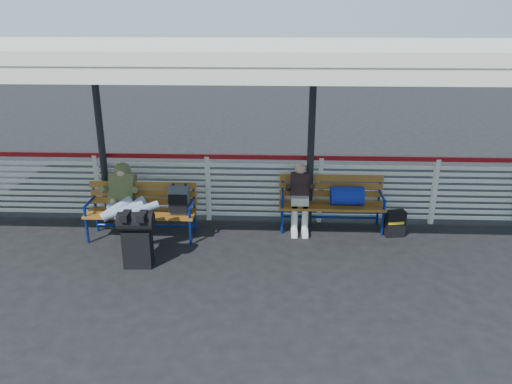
{
  "coord_description": "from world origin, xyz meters",
  "views": [
    {
      "loc": [
        1.24,
        -6.48,
        3.55
      ],
      "look_at": [
        0.9,
        1.0,
        0.87
      ],
      "focal_mm": 35.0,
      "sensor_mm": 36.0,
      "label": 1
    }
  ],
  "objects_px": {
    "luggage_stack": "(137,237)",
    "traveler_man": "(126,204)",
    "bench_right": "(339,197)",
    "companion_person": "(300,197)",
    "bench_left": "(153,204)",
    "suitcase_side": "(395,223)"
  },
  "relations": [
    {
      "from": "bench_right",
      "to": "companion_person",
      "type": "distance_m",
      "value": 0.67
    },
    {
      "from": "bench_left",
      "to": "companion_person",
      "type": "distance_m",
      "value": 2.48
    },
    {
      "from": "luggage_stack",
      "to": "traveler_man",
      "type": "relative_size",
      "value": 0.52
    },
    {
      "from": "bench_left",
      "to": "bench_right",
      "type": "xyz_separation_m",
      "value": [
        3.1,
        0.49,
        -0.01
      ]
    },
    {
      "from": "bench_right",
      "to": "companion_person",
      "type": "relative_size",
      "value": 1.57
    },
    {
      "from": "bench_left",
      "to": "bench_right",
      "type": "relative_size",
      "value": 1.0
    },
    {
      "from": "bench_left",
      "to": "suitcase_side",
      "type": "bearing_deg",
      "value": 3.19
    },
    {
      "from": "companion_person",
      "to": "traveler_man",
      "type": "bearing_deg",
      "value": -164.0
    },
    {
      "from": "suitcase_side",
      "to": "traveler_man",
      "type": "bearing_deg",
      "value": 177.64
    },
    {
      "from": "companion_person",
      "to": "suitcase_side",
      "type": "bearing_deg",
      "value": -8.05
    },
    {
      "from": "bench_right",
      "to": "traveler_man",
      "type": "distance_m",
      "value": 3.55
    },
    {
      "from": "luggage_stack",
      "to": "bench_right",
      "type": "relative_size",
      "value": 0.48
    },
    {
      "from": "bench_right",
      "to": "suitcase_side",
      "type": "bearing_deg",
      "value": -15.99
    },
    {
      "from": "luggage_stack",
      "to": "traveler_man",
      "type": "distance_m",
      "value": 0.81
    },
    {
      "from": "luggage_stack",
      "to": "bench_left",
      "type": "xyz_separation_m",
      "value": [
        -0.0,
        1.03,
        0.13
      ]
    },
    {
      "from": "bench_right",
      "to": "suitcase_side",
      "type": "relative_size",
      "value": 4.01
    },
    {
      "from": "companion_person",
      "to": "suitcase_side",
      "type": "relative_size",
      "value": 2.55
    },
    {
      "from": "luggage_stack",
      "to": "companion_person",
      "type": "bearing_deg",
      "value": 29.35
    },
    {
      "from": "traveler_man",
      "to": "companion_person",
      "type": "xyz_separation_m",
      "value": [
        2.78,
        0.8,
        -0.12
      ]
    },
    {
      "from": "luggage_stack",
      "to": "suitcase_side",
      "type": "relative_size",
      "value": 1.91
    },
    {
      "from": "bench_left",
      "to": "traveler_man",
      "type": "relative_size",
      "value": 1.1
    },
    {
      "from": "luggage_stack",
      "to": "traveler_man",
      "type": "height_order",
      "value": "traveler_man"
    }
  ]
}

